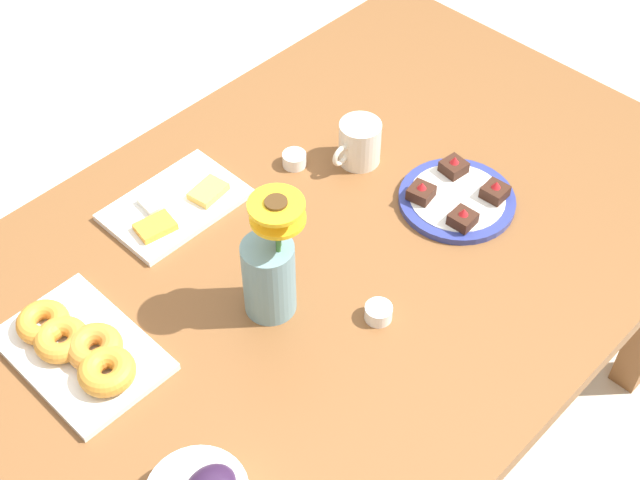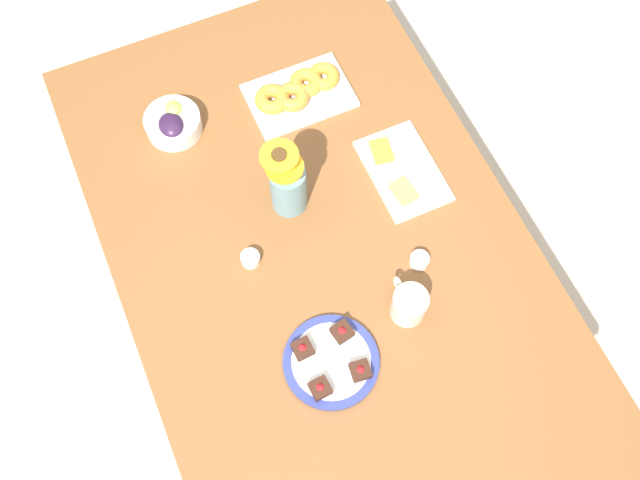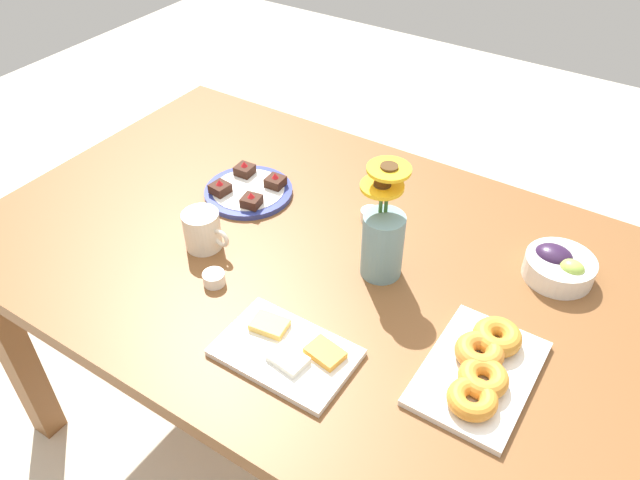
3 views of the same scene
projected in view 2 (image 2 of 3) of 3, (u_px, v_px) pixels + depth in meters
ground_plane at (320, 332)px, 2.45m from camera, size 6.00×6.00×0.00m
dining_table at (320, 260)px, 1.86m from camera, size 1.60×1.00×0.74m
coffee_mug at (409, 304)px, 1.67m from camera, size 0.12×0.08×0.09m
grape_bowl at (173, 123)px, 1.89m from camera, size 0.15×0.15×0.07m
cheese_platter at (402, 170)px, 1.86m from camera, size 0.26×0.17×0.03m
croissant_platter at (298, 92)px, 1.94m from camera, size 0.19×0.28×0.05m
jam_cup_honey at (419, 260)px, 1.75m from camera, size 0.05×0.05×0.03m
jam_cup_berry at (250, 258)px, 1.75m from camera, size 0.05×0.05×0.03m
dessert_plate at (331, 361)px, 1.65m from camera, size 0.23×0.23×0.05m
flower_vase at (288, 186)px, 1.74m from camera, size 0.11×0.11×0.27m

